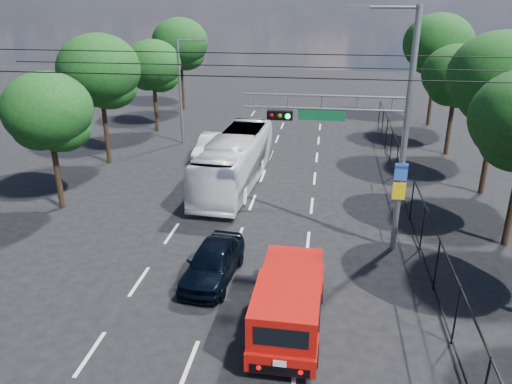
% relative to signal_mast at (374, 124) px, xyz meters
% --- Properties ---
extents(ground, '(120.00, 120.00, 0.00)m').
position_rel_signal_mast_xyz_m(ground, '(-5.28, -7.99, -5.24)').
color(ground, black).
rests_on(ground, ground).
extents(lane_markings, '(6.12, 38.00, 0.01)m').
position_rel_signal_mast_xyz_m(lane_markings, '(-5.28, 6.01, -5.24)').
color(lane_markings, beige).
rests_on(lane_markings, ground).
extents(signal_mast, '(6.43, 0.39, 9.50)m').
position_rel_signal_mast_xyz_m(signal_mast, '(0.00, 0.00, 0.00)').
color(signal_mast, slate).
rests_on(signal_mast, ground).
extents(streetlight_left, '(2.09, 0.22, 7.08)m').
position_rel_signal_mast_xyz_m(streetlight_left, '(-11.62, 14.01, -1.30)').
color(streetlight_left, slate).
rests_on(streetlight_left, ground).
extents(utility_wires, '(22.00, 5.04, 0.74)m').
position_rel_signal_mast_xyz_m(utility_wires, '(-5.28, 0.84, 1.99)').
color(utility_wires, black).
rests_on(utility_wires, ground).
extents(fence_right, '(0.06, 34.03, 2.00)m').
position_rel_signal_mast_xyz_m(fence_right, '(2.32, 4.18, -4.21)').
color(fence_right, black).
rests_on(fence_right, ground).
extents(tree_right_c, '(5.10, 5.10, 8.29)m').
position_rel_signal_mast_xyz_m(tree_right_c, '(6.53, 7.03, 0.49)').
color(tree_right_c, black).
rests_on(tree_right_c, ground).
extents(tree_right_d, '(4.32, 4.32, 7.02)m').
position_rel_signal_mast_xyz_m(tree_right_d, '(6.13, 14.03, -0.39)').
color(tree_right_d, black).
rests_on(tree_right_d, ground).
extents(tree_right_e, '(5.28, 5.28, 8.58)m').
position_rel_signal_mast_xyz_m(tree_right_e, '(6.33, 22.03, 0.69)').
color(tree_right_e, black).
rests_on(tree_right_e, ground).
extents(tree_left_b, '(4.08, 4.08, 6.63)m').
position_rel_signal_mast_xyz_m(tree_left_b, '(-14.47, 2.03, -0.66)').
color(tree_left_b, black).
rests_on(tree_left_b, ground).
extents(tree_left_c, '(4.80, 4.80, 7.80)m').
position_rel_signal_mast_xyz_m(tree_left_c, '(-15.07, 9.03, 0.15)').
color(tree_left_c, black).
rests_on(tree_left_c, ground).
extents(tree_left_d, '(4.20, 4.20, 6.83)m').
position_rel_signal_mast_xyz_m(tree_left_d, '(-14.67, 17.03, -0.52)').
color(tree_left_d, black).
rests_on(tree_left_d, ground).
extents(tree_left_e, '(4.92, 4.92, 7.99)m').
position_rel_signal_mast_xyz_m(tree_left_e, '(-14.87, 25.03, 0.29)').
color(tree_left_e, black).
rests_on(tree_left_e, ground).
extents(red_pickup, '(2.07, 5.37, 1.98)m').
position_rel_signal_mast_xyz_m(red_pickup, '(-2.61, -6.03, -4.19)').
color(red_pickup, black).
rests_on(red_pickup, ground).
extents(navy_hatchback, '(1.99, 4.21, 1.39)m').
position_rel_signal_mast_xyz_m(navy_hatchback, '(-5.63, -3.37, -4.55)').
color(navy_hatchback, black).
rests_on(navy_hatchback, ground).
extents(white_bus, '(2.95, 10.25, 2.82)m').
position_rel_signal_mast_xyz_m(white_bus, '(-6.59, 6.37, -3.83)').
color(white_bus, white).
rests_on(white_bus, ground).
extents(white_van, '(1.68, 4.62, 1.51)m').
position_rel_signal_mast_xyz_m(white_van, '(-8.90, 10.87, -4.49)').
color(white_van, silver).
rests_on(white_van, ground).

